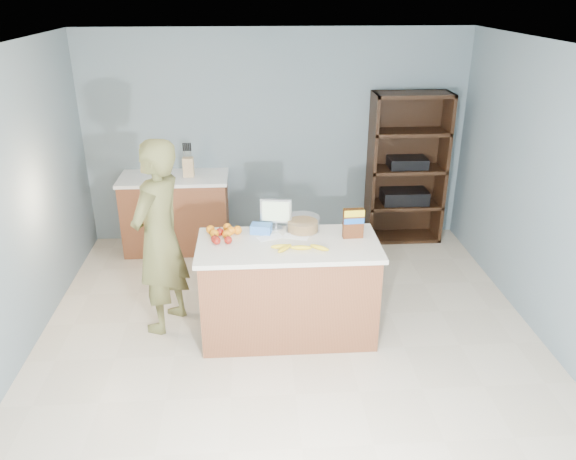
{
  "coord_description": "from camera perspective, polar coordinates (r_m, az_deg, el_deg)",
  "views": [
    {
      "loc": [
        -0.29,
        -4.02,
        2.92
      ],
      "look_at": [
        0.0,
        0.35,
        1.0
      ],
      "focal_mm": 35.0,
      "sensor_mm": 36.0,
      "label": 1
    }
  ],
  "objects": [
    {
      "name": "salad_bowl",
      "position": [
        5.0,
        1.51,
        0.56
      ],
      "size": [
        0.3,
        0.3,
        0.13
      ],
      "color": "#267219",
      "rests_on": "counter_peninsula"
    },
    {
      "name": "oranges",
      "position": [
        4.95,
        -6.47,
        -0.1
      ],
      "size": [
        0.32,
        0.22,
        0.08
      ],
      "color": "orange",
      "rests_on": "counter_peninsula"
    },
    {
      "name": "walls",
      "position": [
        4.22,
        0.31,
        6.21
      ],
      "size": [
        4.52,
        5.02,
        2.51
      ],
      "color": "slate",
      "rests_on": "ground"
    },
    {
      "name": "shelving_unit",
      "position": [
        6.94,
        11.84,
        5.93
      ],
      "size": [
        0.9,
        0.4,
        1.8
      ],
      "color": "black",
      "rests_on": "ground"
    },
    {
      "name": "floor",
      "position": [
        4.98,
        0.27,
        -12.25
      ],
      "size": [
        4.5,
        5.0,
        0.02
      ],
      "primitive_type": "cube",
      "color": "beige",
      "rests_on": "ground"
    },
    {
      "name": "apples",
      "position": [
        4.83,
        -6.93,
        -0.8
      ],
      "size": [
        0.18,
        0.25,
        0.07
      ],
      "color": "maroon",
      "rests_on": "counter_peninsula"
    },
    {
      "name": "person",
      "position": [
        5.04,
        -12.94,
        -0.76
      ],
      "size": [
        0.65,
        0.76,
        1.77
      ],
      "primitive_type": "imported",
      "rotation": [
        0.0,
        0.0,
        -2.0
      ],
      "color": "brown",
      "rests_on": "ground"
    },
    {
      "name": "envelopes",
      "position": [
        4.89,
        -0.52,
        -0.71
      ],
      "size": [
        0.47,
        0.19,
        0.0
      ],
      "color": "white",
      "rests_on": "counter_peninsula"
    },
    {
      "name": "tv",
      "position": [
        5.0,
        -1.24,
        1.82
      ],
      "size": [
        0.28,
        0.12,
        0.28
      ],
      "color": "silver",
      "rests_on": "counter_peninsula"
    },
    {
      "name": "blue_carton",
      "position": [
        4.96,
        -2.75,
        0.14
      ],
      "size": [
        0.2,
        0.16,
        0.08
      ],
      "primitive_type": "cube",
      "rotation": [
        0.0,
        0.0,
        -0.22
      ],
      "color": "blue",
      "rests_on": "counter_peninsula"
    },
    {
      "name": "back_cabinet",
      "position": [
        6.75,
        -11.26,
        1.76
      ],
      "size": [
        1.24,
        0.62,
        0.9
      ],
      "color": "brown",
      "rests_on": "ground"
    },
    {
      "name": "cereal_box",
      "position": [
        4.86,
        6.66,
        0.91
      ],
      "size": [
        0.18,
        0.07,
        0.26
      ],
      "color": "#592B14",
      "rests_on": "counter_peninsula"
    },
    {
      "name": "knife_block",
      "position": [
        6.54,
        -10.09,
        6.39
      ],
      "size": [
        0.12,
        0.1,
        0.31
      ],
      "color": "tan",
      "rests_on": "back_cabinet"
    },
    {
      "name": "bananas",
      "position": [
        4.65,
        0.88,
        -1.79
      ],
      "size": [
        0.49,
        0.16,
        0.04
      ],
      "color": "yellow",
      "rests_on": "counter_peninsula"
    },
    {
      "name": "counter_peninsula",
      "position": [
        5.0,
        0.04,
        -6.38
      ],
      "size": [
        1.56,
        0.76,
        0.9
      ],
      "color": "brown",
      "rests_on": "ground"
    }
  ]
}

